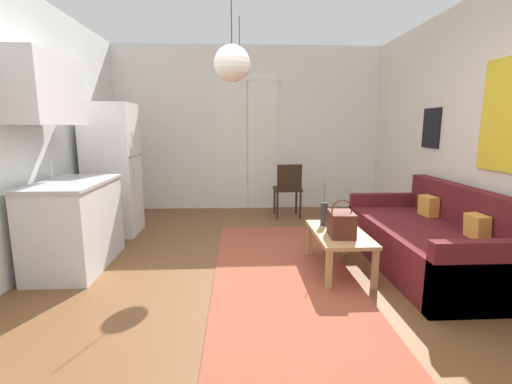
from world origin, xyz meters
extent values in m
cube|color=brown|center=(0.00, 0.00, -0.05)|extent=(5.05, 7.26, 0.10)
cube|color=white|center=(0.00, 3.38, 1.37)|extent=(4.65, 0.10, 2.74)
cube|color=white|center=(-0.29, 3.32, 1.08)|extent=(0.50, 0.02, 2.16)
cube|color=white|center=(0.24, 3.32, 1.08)|extent=(0.50, 0.02, 2.16)
cube|color=white|center=(-0.02, 3.31, 2.19)|extent=(1.11, 0.03, 0.06)
cube|color=black|center=(2.21, 1.53, 1.40)|extent=(0.02, 0.38, 0.49)
cube|color=orange|center=(-2.21, 0.55, 1.70)|extent=(0.02, 0.32, 0.40)
cube|color=#9E4733|center=(0.23, 0.38, 0.01)|extent=(1.33, 3.32, 0.01)
cube|color=#5B191E|center=(1.68, 0.48, 0.22)|extent=(0.94, 1.99, 0.44)
cube|color=#5B191E|center=(2.07, 0.48, 0.41)|extent=(0.15, 1.99, 0.83)
cube|color=#5B191E|center=(1.68, -0.46, 0.30)|extent=(0.94, 0.11, 0.60)
cube|color=#5B191E|center=(1.68, 1.42, 0.30)|extent=(0.94, 0.11, 0.60)
cube|color=gold|center=(1.92, 0.09, 0.54)|extent=(0.14, 0.21, 0.22)
cube|color=gold|center=(1.92, 0.92, 0.55)|extent=(0.15, 0.23, 0.23)
cube|color=tan|center=(0.80, 0.48, 0.38)|extent=(0.49, 0.94, 0.04)
cube|color=tan|center=(0.59, 0.05, 0.18)|extent=(0.05, 0.05, 0.36)
cube|color=tan|center=(1.01, 0.05, 0.18)|extent=(0.05, 0.05, 0.36)
cube|color=tan|center=(0.59, 0.91, 0.18)|extent=(0.05, 0.05, 0.36)
cube|color=tan|center=(1.01, 0.91, 0.18)|extent=(0.05, 0.05, 0.36)
cylinder|color=#2D2D33|center=(0.70, 0.72, 0.52)|extent=(0.07, 0.07, 0.24)
cylinder|color=#477F42|center=(0.70, 0.72, 0.75)|extent=(0.01, 0.01, 0.22)
cube|color=#512319|center=(0.78, 0.35, 0.51)|extent=(0.24, 0.33, 0.23)
torus|color=#512319|center=(0.78, 0.35, 0.65)|extent=(0.20, 0.01, 0.20)
cube|color=white|center=(-1.84, 1.90, 0.86)|extent=(0.60, 0.61, 1.71)
cube|color=#4C4C51|center=(-1.53, 1.90, 1.04)|extent=(0.01, 0.58, 0.01)
cylinder|color=#B7BABF|center=(-1.51, 1.73, 1.24)|extent=(0.02, 0.02, 0.24)
cylinder|color=#B7BABF|center=(-1.51, 1.73, 0.73)|extent=(0.02, 0.02, 0.38)
cube|color=silver|center=(-1.84, 0.72, 0.43)|extent=(0.61, 1.09, 0.85)
cube|color=#B7BABF|center=(-1.84, 0.72, 0.87)|extent=(0.64, 1.12, 0.03)
cube|color=#999BA0|center=(-1.84, 0.85, 0.82)|extent=(0.36, 0.40, 0.10)
cylinder|color=#B7BABF|center=(-2.09, 0.85, 0.98)|extent=(0.02, 0.02, 0.20)
cube|color=silver|center=(-1.99, 0.72, 1.76)|extent=(0.32, 0.98, 0.65)
cylinder|color=black|center=(0.76, 2.86, 0.22)|extent=(0.03, 0.03, 0.43)
cylinder|color=black|center=(0.40, 2.85, 0.22)|extent=(0.03, 0.03, 0.43)
cylinder|color=black|center=(0.77, 2.52, 0.22)|extent=(0.03, 0.03, 0.43)
cylinder|color=black|center=(0.41, 2.51, 0.22)|extent=(0.03, 0.03, 0.43)
cube|color=black|center=(0.59, 2.69, 0.44)|extent=(0.43, 0.41, 0.04)
cube|color=black|center=(0.59, 2.51, 0.65)|extent=(0.38, 0.04, 0.40)
cylinder|color=black|center=(-0.24, 0.19, 2.40)|extent=(0.01, 0.01, 0.66)
sphere|color=white|center=(-0.24, 0.19, 1.93)|extent=(0.30, 0.30, 0.30)
cylinder|color=black|center=(-0.16, 1.80, 2.51)|extent=(0.01, 0.01, 0.45)
sphere|color=white|center=(-0.16, 1.80, 2.15)|extent=(0.28, 0.28, 0.28)
camera|label=1|loc=(-0.20, -2.90, 1.42)|focal=25.33mm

